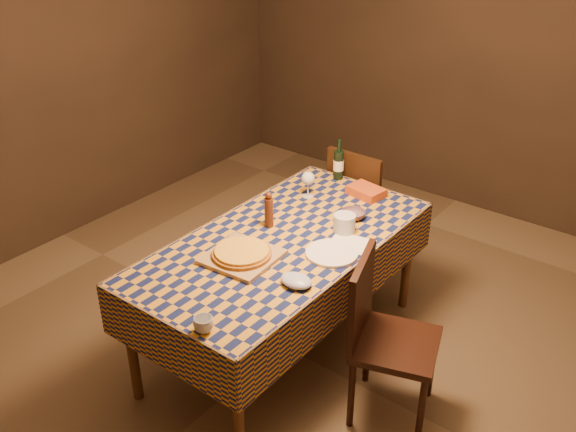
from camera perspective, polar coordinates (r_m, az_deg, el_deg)
The scene contains 16 objects.
room at distance 3.35m, azimuth -0.53°, elevation 6.45°, with size 5.00×5.10×2.70m.
dining_table at distance 3.64m, azimuth -0.48°, elevation -3.15°, with size 0.94×1.84×0.77m.
cutting_board at distance 3.44m, azimuth -4.12°, elevation -3.63°, with size 0.36×0.36×0.02m, color #A7814E.
pizza at distance 3.43m, azimuth -4.13°, elevation -3.26°, with size 0.41×0.41×0.03m.
pepper_mill at distance 3.69m, azimuth -1.71°, elevation 0.49°, with size 0.06×0.06×0.22m.
bowl at distance 3.83m, azimuth 5.79°, elevation 0.12°, with size 0.15×0.15×0.05m, color #674A57.
wine_glass at distance 4.03m, azimuth 1.80°, elevation 3.28°, with size 0.09×0.09×0.17m.
wine_bottle at distance 4.29m, azimuth 4.52°, elevation 4.61°, with size 0.09×0.09×0.28m.
deli_tub at distance 3.68m, azimuth 5.04°, elevation -0.65°, with size 0.13×0.13×0.11m, color silver.
takeout_container at distance 4.11m, azimuth 6.96°, elevation 2.18°, with size 0.22×0.16×0.06m, color #B34517.
white_plate at distance 3.47m, azimuth 3.91°, elevation -3.32°, with size 0.29×0.29×0.02m, color white.
tumbler at distance 2.94m, azimuth -7.53°, elevation -9.54°, with size 0.09×0.09×0.07m, color silver.
flour_patch at distance 3.58m, azimuth 5.64°, elevation -2.44°, with size 0.24×0.18×0.00m, color white.
flour_bag at distance 3.22m, azimuth 0.74°, elevation -5.77°, with size 0.17×0.13×0.05m, color #AEB7DF.
chair_far at distance 4.58m, azimuth 6.49°, elevation 1.25°, with size 0.42×0.43×0.93m.
chair_right at distance 3.37m, azimuth 8.27°, elevation -10.01°, with size 0.54×0.53×0.93m.
Camera 1 is at (1.91, -2.44, 2.61)m, focal length 40.00 mm.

